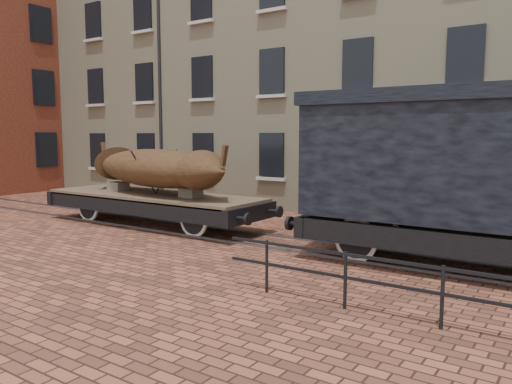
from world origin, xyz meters
The scene contains 6 objects.
ground centered at (0.00, 0.00, 0.00)m, with size 90.00×90.00×0.00m, color #4F2B20.
warehouse_cream centered at (3.00, 9.99, 7.00)m, with size 40.00×10.19×14.00m.
rail_track centered at (0.00, 0.00, 0.03)m, with size 30.00×1.52×0.06m.
flatcar_wagon centered at (-3.97, 0.00, 0.84)m, with size 8.89×2.41×1.34m.
iron_boat centered at (-3.81, 0.00, 1.90)m, with size 7.04×3.08×1.67m.
goods_van centered at (5.57, 0.00, 2.49)m, with size 7.70×2.80×3.98m.
Camera 1 is at (8.01, -11.49, 2.96)m, focal length 35.00 mm.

